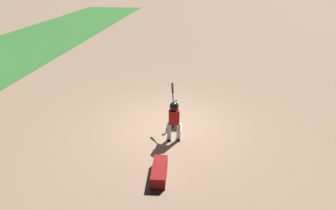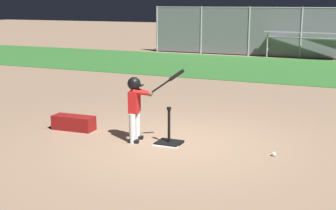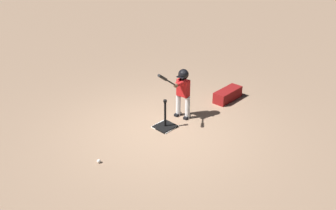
{
  "view_description": "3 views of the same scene",
  "coord_description": "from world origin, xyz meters",
  "px_view_note": "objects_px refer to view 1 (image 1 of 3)",
  "views": [
    {
      "loc": [
        -6.74,
        -0.69,
        4.14
      ],
      "look_at": [
        -0.22,
        0.08,
        0.78
      ],
      "focal_mm": 28.0,
      "sensor_mm": 36.0,
      "label": 1
    },
    {
      "loc": [
        3.04,
        -7.34,
        2.46
      ],
      "look_at": [
        -0.25,
        0.12,
        0.66
      ],
      "focal_mm": 50.0,
      "sensor_mm": 36.0,
      "label": 2
    },
    {
      "loc": [
        5.12,
        5.28,
        4.28
      ],
      "look_at": [
        -0.07,
        0.09,
        0.63
      ],
      "focal_mm": 42.0,
      "sensor_mm": 36.0,
      "label": 3
    }
  ],
  "objects_px": {
    "batting_tee": "(173,125)",
    "equipment_bag": "(159,171)",
    "batter_child": "(174,116)",
    "baseball": "(176,100)"
  },
  "relations": [
    {
      "from": "batting_tee",
      "to": "equipment_bag",
      "type": "height_order",
      "value": "batting_tee"
    },
    {
      "from": "batter_child",
      "to": "baseball",
      "type": "distance_m",
      "value": 2.55
    },
    {
      "from": "batting_tee",
      "to": "batter_child",
      "type": "bearing_deg",
      "value": -173.56
    },
    {
      "from": "baseball",
      "to": "batter_child",
      "type": "bearing_deg",
      "value": -176.69
    },
    {
      "from": "batter_child",
      "to": "equipment_bag",
      "type": "distance_m",
      "value": 1.62
    },
    {
      "from": "batting_tee",
      "to": "baseball",
      "type": "bearing_deg",
      "value": 2.28
    },
    {
      "from": "equipment_bag",
      "to": "batter_child",
      "type": "bearing_deg",
      "value": -9.81
    },
    {
      "from": "baseball",
      "to": "equipment_bag",
      "type": "xyz_separation_m",
      "value": [
        -3.93,
        0.04,
        0.1
      ]
    },
    {
      "from": "batter_child",
      "to": "baseball",
      "type": "relative_size",
      "value": 18.18
    },
    {
      "from": "batting_tee",
      "to": "equipment_bag",
      "type": "distance_m",
      "value": 2.1
    }
  ]
}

